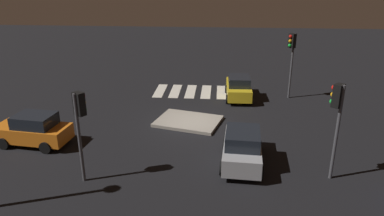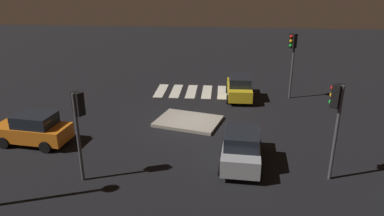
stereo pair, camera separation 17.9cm
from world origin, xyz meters
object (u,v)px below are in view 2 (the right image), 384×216
(car_orange, at_px, (33,129))
(traffic_light_north, at_px, (79,115))
(traffic_light_south, at_px, (292,50))
(car_yellow, at_px, (239,88))
(car_silver, at_px, (241,147))
(traffic_light_west, at_px, (336,109))
(traffic_island, at_px, (188,121))

(car_orange, relative_size, traffic_light_north, 1.01)
(car_orange, relative_size, traffic_light_south, 0.87)
(car_orange, distance_m, car_yellow, 13.51)
(car_silver, relative_size, traffic_light_west, 0.96)
(car_orange, xyz_separation_m, car_yellow, (-10.78, -8.14, -0.01))
(traffic_light_north, bearing_deg, traffic_light_west, -52.13)
(traffic_light_north, relative_size, traffic_light_west, 0.93)
(car_orange, relative_size, car_silver, 0.98)
(traffic_island, height_order, traffic_light_west, traffic_light_west)
(car_silver, distance_m, traffic_light_north, 7.28)
(car_yellow, bearing_deg, car_orange, 126.12)
(car_yellow, xyz_separation_m, traffic_light_south, (-3.45, -0.33, 2.64))
(car_silver, height_order, traffic_light_west, traffic_light_west)
(car_silver, height_order, traffic_light_north, traffic_light_north)
(traffic_light_south, distance_m, traffic_light_north, 15.53)
(car_yellow, bearing_deg, car_silver, 177.67)
(traffic_island, bearing_deg, traffic_light_west, 139.75)
(car_silver, relative_size, traffic_light_south, 0.89)
(traffic_light_north, bearing_deg, car_orange, 83.85)
(car_yellow, xyz_separation_m, traffic_light_west, (-3.43, 10.22, 2.38))
(car_silver, bearing_deg, traffic_light_south, -17.22)
(car_yellow, height_order, traffic_light_north, traffic_light_north)
(traffic_island, relative_size, car_yellow, 1.11)
(car_silver, bearing_deg, traffic_island, 35.62)
(car_orange, relative_size, car_yellow, 1.04)
(car_yellow, distance_m, traffic_light_west, 11.04)
(traffic_island, height_order, traffic_light_north, traffic_light_north)
(traffic_light_west, bearing_deg, car_yellow, -31.09)
(car_orange, distance_m, traffic_light_west, 14.56)
(traffic_light_north, height_order, traffic_light_west, traffic_light_west)
(traffic_island, distance_m, traffic_light_west, 9.13)
(traffic_light_north, bearing_deg, traffic_light_south, -9.58)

